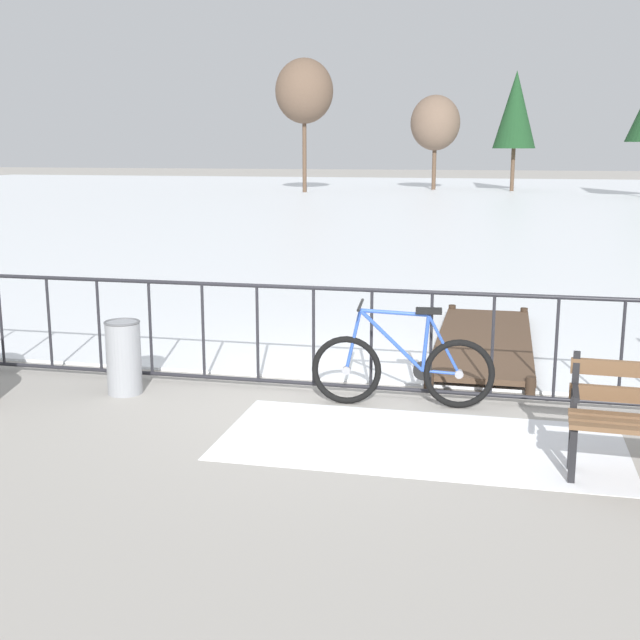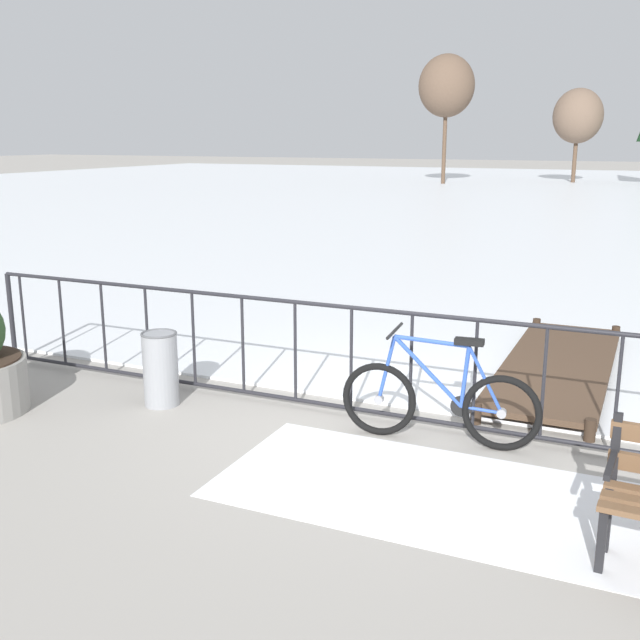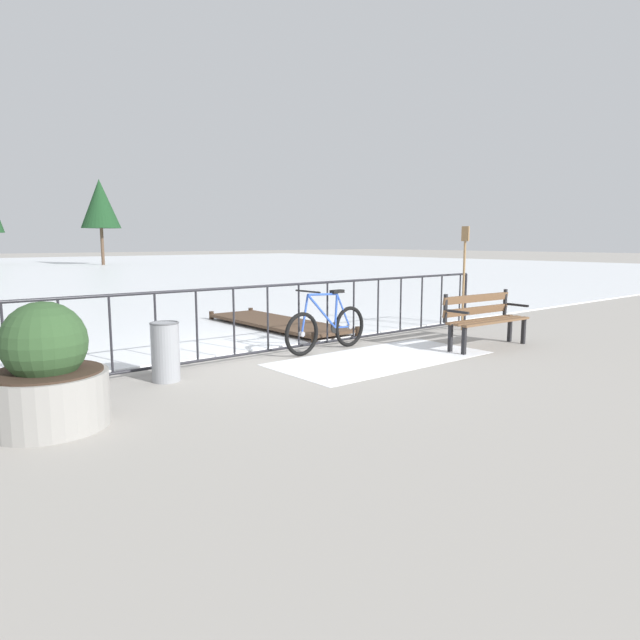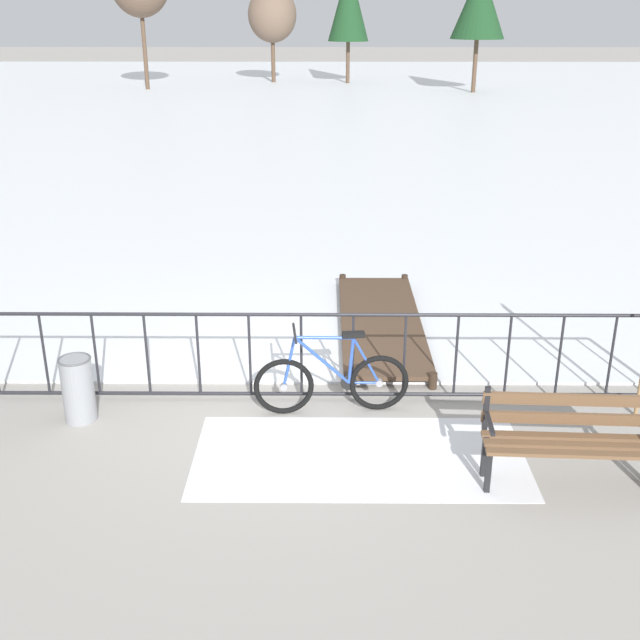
% 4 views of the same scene
% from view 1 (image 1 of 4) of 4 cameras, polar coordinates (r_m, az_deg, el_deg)
% --- Properties ---
extents(ground_plane, '(160.00, 160.00, 0.00)m').
position_cam_1_polar(ground_plane, '(8.17, 1.53, -5.11)').
color(ground_plane, '#9E9991').
extents(frozen_pond, '(80.00, 56.00, 0.03)m').
position_cam_1_polar(frozen_pond, '(36.17, 10.37, 8.00)').
color(frozen_pond, white).
rests_on(frozen_pond, ground).
extents(snow_patch, '(3.31, 1.57, 0.01)m').
position_cam_1_polar(snow_patch, '(6.92, 6.99, -8.37)').
color(snow_patch, white).
rests_on(snow_patch, ground).
extents(railing_fence, '(9.06, 0.06, 1.07)m').
position_cam_1_polar(railing_fence, '(8.02, 1.55, -1.29)').
color(railing_fence, '#232328').
rests_on(railing_fence, ground).
extents(bicycle_near_railing, '(1.71, 0.52, 0.97)m').
position_cam_1_polar(bicycle_near_railing, '(7.72, 5.76, -3.34)').
color(bicycle_near_railing, black).
rests_on(bicycle_near_railing, ground).
extents(trash_bin, '(0.35, 0.35, 0.73)m').
position_cam_1_polar(trash_bin, '(8.30, -13.48, -2.50)').
color(trash_bin, gray).
rests_on(trash_bin, ground).
extents(wooden_dock, '(1.10, 3.66, 0.20)m').
position_cam_1_polar(wooden_dock, '(10.01, 11.33, -1.43)').
color(wooden_dock, '#4C3828').
rests_on(wooden_dock, ground).
extents(tree_far_west, '(3.00, 3.00, 6.85)m').
position_cam_1_polar(tree_far_west, '(43.90, -1.10, 15.60)').
color(tree_far_west, brown).
rests_on(tree_far_west, ground).
extents(tree_centre, '(2.72, 2.72, 5.17)m').
position_cam_1_polar(tree_centre, '(46.88, 8.01, 13.39)').
color(tree_centre, brown).
rests_on(tree_centre, ground).
extents(tree_east_mid, '(2.26, 2.26, 6.33)m').
position_cam_1_polar(tree_east_mid, '(46.19, 13.42, 14.00)').
color(tree_east_mid, brown).
rests_on(tree_east_mid, ground).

